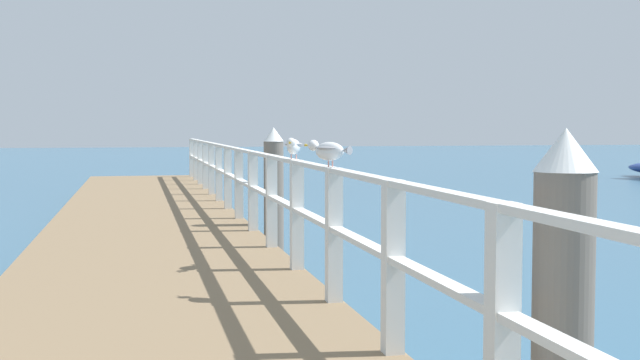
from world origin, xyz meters
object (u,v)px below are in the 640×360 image
(dock_piling_far, at_px, (274,192))
(seagull_foreground, at_px, (329,150))
(dock_piling_near, at_px, (562,329))
(seagull_background, at_px, (293,146))

(dock_piling_far, distance_m, seagull_foreground, 5.21)
(dock_piling_near, relative_size, dock_piling_far, 1.00)
(dock_piling_far, bearing_deg, seagull_background, -96.10)
(seagull_foreground, xyz_separation_m, seagull_background, (0.00, 1.56, 0.00))
(dock_piling_far, bearing_deg, seagull_foreground, -94.28)
(dock_piling_far, height_order, seagull_foreground, dock_piling_far)
(dock_piling_near, xyz_separation_m, dock_piling_far, (0.00, 8.25, 0.00))
(seagull_foreground, distance_m, seagull_background, 1.56)
(seagull_background, bearing_deg, dock_piling_far, -77.62)
(dock_piling_far, relative_size, seagull_foreground, 4.55)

